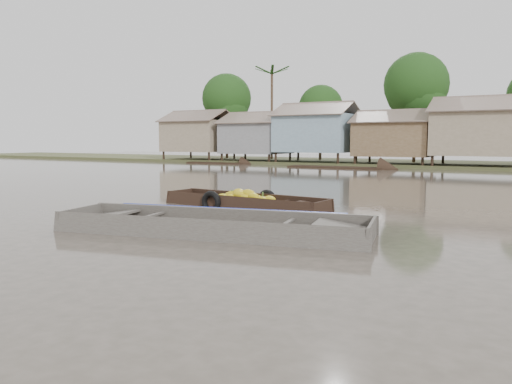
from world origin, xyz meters
The scene contains 4 objects.
ground centered at (0.00, 0.00, 0.00)m, with size 120.00×120.00×0.00m, color #464035.
riverbank centered at (3.03, 31.86, 3.07)m, with size 120.00×12.47×10.22m.
banana_boat centered at (-1.96, 2.85, 0.17)m, with size 5.85×1.95×0.80m.
viewer_boat centered at (-0.20, -1.35, 0.06)m, with size 7.61×3.35×0.59m.
Camera 1 is at (6.27, -10.79, 2.16)m, focal length 35.00 mm.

